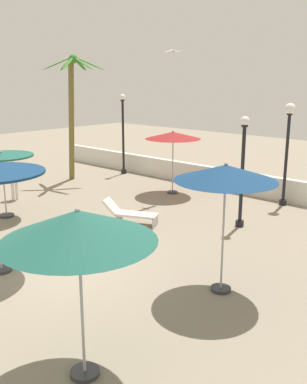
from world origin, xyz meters
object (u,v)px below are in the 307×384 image
object	(u,v)px
patio_umbrella_5	(2,161)
guest_0	(13,177)
seagull_0	(174,52)
patio_umbrella_4	(173,136)
lamp_post_0	(243,167)
patio_umbrella_3	(78,227)
lamp_post_2	(288,139)
patio_umbrella_0	(226,174)
palm_tree_0	(72,103)
lounge_chair_0	(130,213)
lamp_post_1	(123,130)

from	to	relation	value
patio_umbrella_5	guest_0	xyz separation A→B (m)	(-1.84, 1.41, -1.08)
guest_0	seagull_0	distance (m)	8.14
patio_umbrella_4	lamp_post_0	distance (m)	4.89
patio_umbrella_3	lamp_post_2	bearing A→B (deg)	101.07
patio_umbrella_5	lamp_post_0	bearing A→B (deg)	35.32
lamp_post_2	seagull_0	bearing A→B (deg)	-155.16
patio_umbrella_0	seagull_0	bearing A→B (deg)	137.91
patio_umbrella_4	lamp_post_0	bearing A→B (deg)	-22.11
palm_tree_0	lamp_post_0	xyz separation A→B (m)	(9.68, -0.56, -1.68)
patio_umbrella_3	patio_umbrella_5	size ratio (longest dim) A/B	1.22
lamp_post_0	guest_0	size ratio (longest dim) A/B	2.29
patio_umbrella_0	patio_umbrella_4	bearing A→B (deg)	137.43
lounge_chair_0	guest_0	xyz separation A→B (m)	(-5.68, -1.05, 0.58)
guest_0	patio_umbrella_5	bearing A→B (deg)	-37.59
patio_umbrella_3	lamp_post_1	bearing A→B (deg)	134.11
seagull_0	lounge_chair_0	bearing A→B (deg)	-70.65
patio_umbrella_0	lounge_chair_0	xyz separation A→B (m)	(-5.05, 1.96, -2.40)
patio_umbrella_0	lamp_post_0	bearing A→B (deg)	116.59
lounge_chair_0	lamp_post_1	bearing A→B (deg)	137.93
patio_umbrella_3	lamp_post_2	world-z (taller)	lamp_post_2
lamp_post_2	patio_umbrella_0	bearing A→B (deg)	-73.53
patio_umbrella_0	seagull_0	size ratio (longest dim) A/B	2.81
lamp_post_0	lounge_chair_0	size ratio (longest dim) A/B	1.89
patio_umbrella_5	lounge_chair_0	bearing A→B (deg)	32.63
patio_umbrella_0	palm_tree_0	size ratio (longest dim) A/B	0.52
patio_umbrella_0	lamp_post_1	world-z (taller)	lamp_post_1
seagull_0	patio_umbrella_4	bearing A→B (deg)	128.05
patio_umbrella_3	patio_umbrella_4	world-z (taller)	patio_umbrella_3
patio_umbrella_0	patio_umbrella_4	xyz separation A→B (m)	(-6.66, 6.12, -0.30)
palm_tree_0	lamp_post_1	distance (m)	3.09
patio_umbrella_3	palm_tree_0	world-z (taller)	palm_tree_0
lamp_post_0	guest_0	world-z (taller)	lamp_post_0
patio_umbrella_4	lamp_post_2	bearing A→B (deg)	19.45
lamp_post_0	lamp_post_1	bearing A→B (deg)	160.44
patio_umbrella_5	guest_0	distance (m)	2.56
seagull_0	lamp_post_0	bearing A→B (deg)	-19.26
patio_umbrella_5	palm_tree_0	bearing A→B (deg)	118.74
patio_umbrella_3	patio_umbrella_4	bearing A→B (deg)	123.30
palm_tree_0	seagull_0	world-z (taller)	seagull_0
lamp_post_2	guest_0	distance (m)	10.95
patio_umbrella_0	lamp_post_0	xyz separation A→B (m)	(-2.14, 4.28, -0.76)
lounge_chair_0	guest_0	distance (m)	5.81
patio_umbrella_3	lounge_chair_0	size ratio (longest dim) A/B	1.51
patio_umbrella_5	lamp_post_2	bearing A→B (deg)	50.94
patio_umbrella_0	lamp_post_1	bearing A→B (deg)	146.16
lamp_post_0	lamp_post_1	world-z (taller)	lamp_post_1
patio_umbrella_0	guest_0	world-z (taller)	patio_umbrella_0
patio_umbrella_4	patio_umbrella_3	bearing A→B (deg)	-56.70
lamp_post_1	lounge_chair_0	world-z (taller)	lamp_post_1
lamp_post_1	guest_0	world-z (taller)	lamp_post_1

